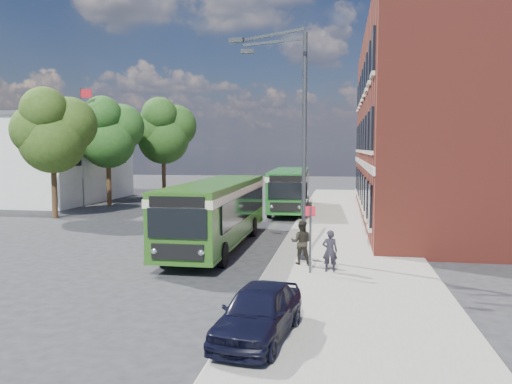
% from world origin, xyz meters
% --- Properties ---
extents(ground, '(120.00, 120.00, 0.00)m').
position_xyz_m(ground, '(0.00, 0.00, 0.00)').
color(ground, '#252527').
rests_on(ground, ground).
extents(pavement, '(6.00, 48.00, 0.15)m').
position_xyz_m(pavement, '(7.00, 8.00, 0.07)').
color(pavement, gray).
rests_on(pavement, ground).
extents(kerb_line, '(0.12, 48.00, 0.01)m').
position_xyz_m(kerb_line, '(3.95, 8.00, 0.01)').
color(kerb_line, beige).
rests_on(kerb_line, ground).
extents(brick_office, '(12.10, 26.00, 14.20)m').
position_xyz_m(brick_office, '(14.00, 12.00, 6.97)').
color(brick_office, maroon).
rests_on(brick_office, ground).
extents(white_building, '(9.40, 13.40, 7.30)m').
position_xyz_m(white_building, '(-18.00, 18.00, 3.66)').
color(white_building, silver).
rests_on(white_building, ground).
extents(flagpole, '(0.95, 0.10, 9.00)m').
position_xyz_m(flagpole, '(-12.45, 13.00, 4.94)').
color(flagpole, '#3C4042').
rests_on(flagpole, ground).
extents(street_lamp, '(2.96, 2.38, 9.00)m').
position_xyz_m(street_lamp, '(4.84, -2.00, 4.79)').
color(street_lamp, '#3C4042').
rests_on(street_lamp, ground).
extents(bus_stop_sign, '(0.35, 0.08, 2.52)m').
position_xyz_m(bus_stop_sign, '(5.60, -4.20, 1.51)').
color(bus_stop_sign, '#3C4042').
rests_on(bus_stop_sign, ground).
extents(bus_front, '(2.69, 11.66, 3.02)m').
position_xyz_m(bus_front, '(1.03, 0.52, 1.83)').
color(bus_front, '#285618').
rests_on(bus_front, ground).
extents(bus_rear, '(3.11, 10.85, 3.02)m').
position_xyz_m(bus_rear, '(3.00, 14.03, 1.83)').
color(bus_rear, '#1D6123').
rests_on(bus_rear, ground).
extents(parked_car, '(1.97, 3.83, 1.25)m').
position_xyz_m(parked_car, '(4.80, -10.52, 0.77)').
color(parked_car, black).
rests_on(parked_car, pavement).
extents(pedestrian_a, '(0.57, 0.39, 1.50)m').
position_xyz_m(pedestrian_a, '(6.29, -3.91, 0.90)').
color(pedestrian_a, black).
rests_on(pedestrian_a, pavement).
extents(pedestrian_b, '(0.85, 0.68, 1.68)m').
position_xyz_m(pedestrian_b, '(5.18, -2.89, 0.99)').
color(pedestrian_b, black).
rests_on(pedestrian_b, pavement).
extents(tree_left, '(4.97, 4.73, 8.39)m').
position_xyz_m(tree_left, '(-11.71, 7.98, 5.70)').
color(tree_left, '#392615').
rests_on(tree_left, ground).
extents(tree_mid, '(5.08, 4.83, 8.58)m').
position_xyz_m(tree_mid, '(-11.48, 15.25, 5.82)').
color(tree_mid, '#392615').
rests_on(tree_mid, ground).
extents(tree_right, '(5.34, 5.07, 9.01)m').
position_xyz_m(tree_right, '(-9.03, 21.08, 6.11)').
color(tree_right, '#392615').
rests_on(tree_right, ground).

